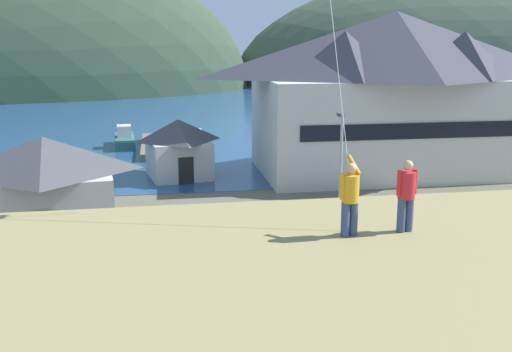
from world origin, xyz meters
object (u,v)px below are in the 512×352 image
parked_car_corner_spot (167,294)px  storage_shed_near_lot (46,193)px  wharf_dock (159,146)px  moored_boat_outer_mooring (195,145)px  harbor_lodge (394,88)px  parked_car_back_row_right (41,293)px  storage_shed_waterside (179,148)px  parked_car_mid_row_far (294,221)px  parked_car_mid_row_center (464,224)px  moored_boat_wharfside (125,140)px  parking_light_pole (341,158)px  parked_car_back_row_left (168,230)px  person_kite_flyer (350,196)px  person_companion (406,194)px

parked_car_corner_spot → storage_shed_near_lot: bearing=123.0°
wharf_dock → moored_boat_outer_mooring: size_ratio=2.02×
harbor_lodge → parked_car_back_row_right: size_ratio=4.95×
storage_shed_near_lot → storage_shed_waterside: size_ratio=1.27×
parked_car_mid_row_far → parked_car_mid_row_center: same height
moored_boat_wharfside → parked_car_mid_row_center: 36.13m
parking_light_pole → parked_car_mid_row_center: bearing=-45.6°
moored_boat_wharfside → parked_car_back_row_right: bearing=-92.0°
storage_shed_waterside → parking_light_pole: size_ratio=0.94×
storage_shed_waterside → parked_car_mid_row_far: storage_shed_waterside is taller
parked_car_mid_row_far → parked_car_back_row_left: same height
moored_boat_outer_mooring → person_kite_flyer: person_kite_flyer is taller
moored_boat_wharfside → person_kite_flyer: bearing=-80.6°
storage_shed_waterside → parking_light_pole: 15.09m
harbor_lodge → parking_light_pole: size_ratio=3.56×
storage_shed_near_lot → moored_boat_wharfside: bearing=85.5°
storage_shed_near_lot → storage_shed_waterside: (6.91, 14.94, -0.67)m
wharf_dock → parked_car_mid_row_center: bearing=-62.7°
parked_car_corner_spot → parking_light_pole: (10.05, 11.11, 2.58)m
storage_shed_waterside → parked_car_back_row_right: storage_shed_waterside is taller
parked_car_corner_spot → person_kite_flyer: 10.53m
parked_car_mid_row_center → person_kite_flyer: (-10.79, -13.89, 5.60)m
wharf_dock → parked_car_back_row_right: size_ratio=2.69×
parked_car_back_row_right → parked_car_back_row_left: same height
wharf_dock → parked_car_back_row_left: 27.64m
storage_shed_near_lot → moored_boat_outer_mooring: (8.71, 24.81, -2.23)m
parked_car_corner_spot → parked_car_back_row_left: (0.24, 7.55, 0.00)m
parked_car_back_row_right → parked_car_corner_spot: size_ratio=1.02×
person_companion → moored_boat_outer_mooring: bearing=93.4°
parked_car_back_row_left → parking_light_pole: 10.75m
parked_car_back_row_right → moored_boat_outer_mooring: bearing=76.5°
storage_shed_waterside → parked_car_back_row_left: storage_shed_waterside is taller
moored_boat_outer_mooring → parking_light_pole: size_ratio=0.96×
parked_car_mid_row_far → person_companion: size_ratio=2.49×
wharf_dock → parked_car_corner_spot: (0.03, -35.17, 0.71)m
storage_shed_near_lot → wharf_dock: storage_shed_near_lot is taller
wharf_dock → parked_car_back_row_right: 34.64m
moored_boat_wharfside → parked_car_mid_row_far: bearing=-71.4°
parked_car_back_row_right → person_companion: bearing=-40.2°
parking_light_pole → parked_car_back_row_left: bearing=-160.0°
moored_boat_outer_mooring → parked_car_mid_row_far: moored_boat_outer_mooring is taller
parking_light_pole → person_companion: size_ratio=3.47×
parking_light_pole → person_kite_flyer: bearing=-107.1°
wharf_dock → person_kite_flyer: size_ratio=6.30×
storage_shed_near_lot → moored_boat_wharfside: storage_shed_near_lot is taller
parked_car_back_row_right → parked_car_mid_row_center: size_ratio=1.02×
parked_car_mid_row_far → parked_car_corner_spot: size_ratio=1.02×
moored_boat_outer_mooring → parked_car_mid_row_center: 29.69m
harbor_lodge → wharf_dock: harbor_lodge is taller
harbor_lodge → parked_car_mid_row_center: (-2.84, -16.73, -5.47)m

